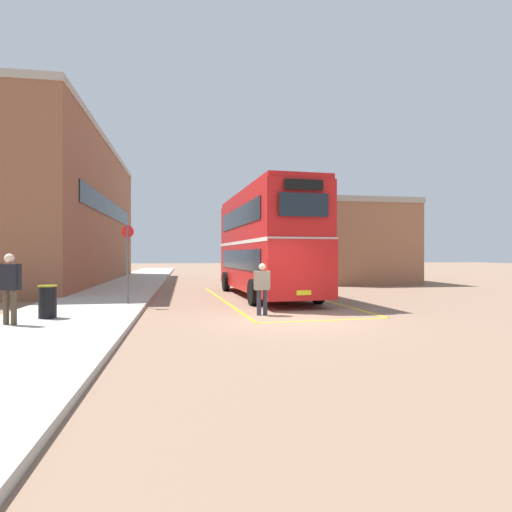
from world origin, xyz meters
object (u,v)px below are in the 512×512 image
Objects in this scene: pedestrian_boarding at (262,285)px; pedestrian_waiting_near at (10,283)px; single_deck_bus at (259,258)px; bus_stop_sign at (128,257)px; litter_bin at (48,302)px; double_decker_bus at (265,242)px.

pedestrian_waiting_near is (-6.79, -1.59, 0.25)m from pedestrian_boarding.
bus_stop_sign is at bearing -111.34° from single_deck_bus.
pedestrian_waiting_near is at bearing -118.34° from bus_stop_sign.
pedestrian_waiting_near is at bearing -118.97° from litter_bin.
litter_bin is 3.91m from bus_stop_sign.
pedestrian_waiting_near is (-8.00, -7.46, -1.31)m from double_decker_bus.
pedestrian_boarding is (-1.21, -5.88, -1.57)m from double_decker_bus.
bus_stop_sign reaches higher than litter_bin.
pedestrian_waiting_near reaches higher than litter_bin.
pedestrian_waiting_near reaches higher than pedestrian_boarding.
pedestrian_boarding is at bearing -99.76° from single_deck_bus.
pedestrian_boarding is at bearing -31.51° from bus_stop_sign.
double_decker_bus reaches higher than pedestrian_waiting_near.
pedestrian_boarding is 1.78× the size of litter_bin.
double_decker_bus reaches higher than bus_stop_sign.
double_decker_bus is 6.47× the size of pedestrian_boarding.
bus_stop_sign is (-4.46, 2.73, 0.89)m from pedestrian_boarding.
pedestrian_waiting_near is 4.95m from bus_stop_sign.
pedestrian_boarding is 0.58× the size of bus_stop_sign.
pedestrian_boarding is (-4.34, -25.26, -0.69)m from single_deck_bus.
double_decker_bus is 5.89× the size of pedestrian_waiting_near.
single_deck_bus is (3.13, 19.39, -0.87)m from double_decker_bus.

